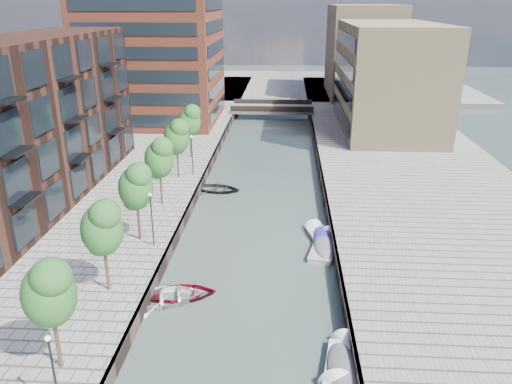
# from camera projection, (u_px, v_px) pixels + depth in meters

# --- Properties ---
(water) EXTENTS (300.00, 300.00, 0.00)m
(water) POSITION_uv_depth(u_px,v_px,m) (263.00, 185.00, 51.41)
(water) COLOR #38473F
(water) RESTS_ON ground
(quay_right) EXTENTS (20.00, 140.00, 1.00)m
(quay_right) POSITION_uv_depth(u_px,v_px,m) (421.00, 184.00, 50.31)
(quay_right) COLOR gray
(quay_right) RESTS_ON ground
(quay_wall_left) EXTENTS (0.25, 140.00, 1.00)m
(quay_wall_left) POSITION_uv_depth(u_px,v_px,m) (204.00, 179.00, 51.58)
(quay_wall_left) COLOR #332823
(quay_wall_left) RESTS_ON ground
(quay_wall_right) EXTENTS (0.25, 140.00, 1.00)m
(quay_wall_right) POSITION_uv_depth(u_px,v_px,m) (322.00, 181.00, 50.88)
(quay_wall_right) COLOR #332823
(quay_wall_right) RESTS_ON ground
(far_closure) EXTENTS (80.00, 40.00, 1.00)m
(far_closure) POSITION_uv_depth(u_px,v_px,m) (276.00, 86.00, 107.09)
(far_closure) COLOR gray
(far_closure) RESTS_ON ground
(apartment_block) EXTENTS (8.00, 38.00, 14.00)m
(apartment_block) POSITION_uv_depth(u_px,v_px,m) (11.00, 130.00, 40.36)
(apartment_block) COLOR black
(apartment_block) RESTS_ON quay_left
(tower) EXTENTS (18.00, 18.00, 30.00)m
(tower) POSITION_uv_depth(u_px,v_px,m) (151.00, 14.00, 69.89)
(tower) COLOR brown
(tower) RESTS_ON quay_left
(tan_block_near) EXTENTS (12.00, 25.00, 14.00)m
(tan_block_near) POSITION_uv_depth(u_px,v_px,m) (388.00, 77.00, 68.09)
(tan_block_near) COLOR #9F8A61
(tan_block_near) RESTS_ON quay_right
(tan_block_far) EXTENTS (12.00, 20.00, 16.00)m
(tan_block_far) POSITION_uv_depth(u_px,v_px,m) (362.00, 51.00, 91.93)
(tan_block_far) COLOR #9F8A61
(tan_block_far) RESTS_ON quay_right
(bridge) EXTENTS (13.00, 6.00, 1.30)m
(bridge) POSITION_uv_depth(u_px,v_px,m) (272.00, 108.00, 80.70)
(bridge) COLOR gray
(bridge) RESTS_ON ground
(tree_1) EXTENTS (2.50, 2.50, 5.95)m
(tree_1) POSITION_uv_depth(u_px,v_px,m) (48.00, 290.00, 22.99)
(tree_1) COLOR #382619
(tree_1) RESTS_ON quay_left
(tree_2) EXTENTS (2.50, 2.50, 5.95)m
(tree_2) POSITION_uv_depth(u_px,v_px,m) (102.00, 226.00, 29.50)
(tree_2) COLOR #382619
(tree_2) RESTS_ON quay_left
(tree_3) EXTENTS (2.50, 2.50, 5.95)m
(tree_3) POSITION_uv_depth(u_px,v_px,m) (135.00, 185.00, 36.02)
(tree_3) COLOR #382619
(tree_3) RESTS_ON quay_left
(tree_4) EXTENTS (2.50, 2.50, 5.95)m
(tree_4) POSITION_uv_depth(u_px,v_px,m) (159.00, 157.00, 42.54)
(tree_4) COLOR #382619
(tree_4) RESTS_ON quay_left
(tree_5) EXTENTS (2.50, 2.50, 5.95)m
(tree_5) POSITION_uv_depth(u_px,v_px,m) (176.00, 136.00, 49.05)
(tree_5) COLOR #382619
(tree_5) RESTS_ON quay_left
(tree_6) EXTENTS (2.50, 2.50, 5.95)m
(tree_6) POSITION_uv_depth(u_px,v_px,m) (189.00, 120.00, 55.57)
(tree_6) COLOR #382619
(tree_6) RESTS_ON quay_left
(lamp_0) EXTENTS (0.24, 0.24, 4.12)m
(lamp_0) POSITION_uv_depth(u_px,v_px,m) (53.00, 368.00, 20.76)
(lamp_0) COLOR black
(lamp_0) RESTS_ON quay_left
(lamp_1) EXTENTS (0.24, 0.24, 4.12)m
(lamp_1) POSITION_uv_depth(u_px,v_px,m) (152.00, 214.00, 35.66)
(lamp_1) COLOR black
(lamp_1) RESTS_ON quay_left
(lamp_2) EXTENTS (0.24, 0.24, 4.12)m
(lamp_2) POSITION_uv_depth(u_px,v_px,m) (192.00, 151.00, 50.56)
(lamp_2) COLOR black
(lamp_2) RESTS_ON quay_left
(sloop_2) EXTENTS (4.74, 3.73, 0.89)m
(sloop_2) POSITION_uv_depth(u_px,v_px,m) (183.00, 296.00, 32.07)
(sloop_2) COLOR maroon
(sloop_2) RESTS_ON ground
(sloop_3) EXTENTS (5.70, 4.74, 1.02)m
(sloop_3) POSITION_uv_depth(u_px,v_px,m) (166.00, 301.00, 31.57)
(sloop_3) COLOR white
(sloop_3) RESTS_ON ground
(sloop_4) EXTENTS (5.07, 4.02, 0.95)m
(sloop_4) POSITION_uv_depth(u_px,v_px,m) (218.00, 191.00, 49.74)
(sloop_4) COLOR black
(sloop_4) RESTS_ON ground
(motorboat_1) EXTENTS (2.57, 5.29, 1.69)m
(motorboat_1) POSITION_uv_depth(u_px,v_px,m) (343.00, 367.00, 25.62)
(motorboat_1) COLOR white
(motorboat_1) RESTS_ON ground
(motorboat_3) EXTENTS (2.70, 4.80, 1.52)m
(motorboat_3) POSITION_uv_depth(u_px,v_px,m) (321.00, 237.00, 39.74)
(motorboat_3) COLOR silver
(motorboat_3) RESTS_ON ground
(motorboat_4) EXTENTS (2.79, 5.20, 1.65)m
(motorboat_4) POSITION_uv_depth(u_px,v_px,m) (325.00, 246.00, 38.22)
(motorboat_4) COLOR #AFAFAD
(motorboat_4) RESTS_ON ground
(car) EXTENTS (2.78, 4.64, 1.48)m
(car) POSITION_uv_depth(u_px,v_px,m) (350.00, 115.00, 74.33)
(car) COLOR #9E9FA2
(car) RESTS_ON quay_right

